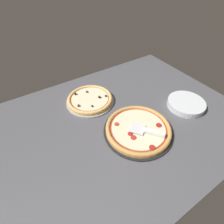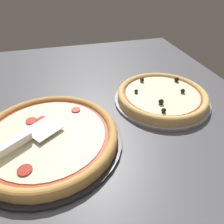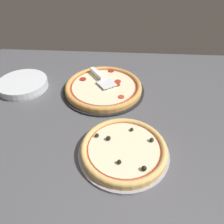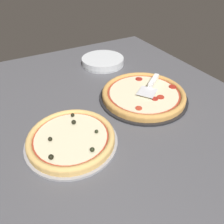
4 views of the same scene
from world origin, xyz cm
name	(u,v)px [view 3 (image 3 of 4)]	position (x,y,z in cm)	size (l,w,h in cm)	color
ground_plane	(104,111)	(0.00, 0.00, -1.80)	(155.83, 119.59, 3.60)	#4C4C51
pizza_pan_front	(104,90)	(1.56, -13.66, 0.50)	(41.64, 41.64, 1.00)	black
pizza_front	(104,87)	(1.55, -13.67, 2.48)	(39.14, 39.14, 3.09)	#C68E47
pizza_pan_back	(124,152)	(-9.86, 26.58, 0.50)	(33.94, 33.94, 1.00)	#939399
pizza_back	(124,149)	(-9.86, 26.58, 2.53)	(31.90, 31.90, 4.07)	#DBAD60
serving_spatula	(99,76)	(4.47, -20.62, 4.89)	(15.80, 19.21, 2.00)	silver
plate_stack	(23,84)	(43.93, -13.79, 2.10)	(25.29, 25.29, 4.20)	silver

